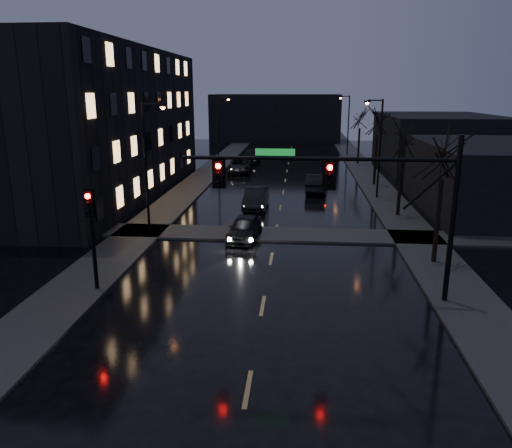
% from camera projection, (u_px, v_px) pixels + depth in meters
% --- Properties ---
extents(ground, '(160.00, 160.00, 0.00)m').
position_uv_depth(ground, '(240.00, 433.00, 13.00)').
color(ground, black).
rests_on(ground, ground).
extents(sidewalk_left, '(3.00, 140.00, 0.12)m').
position_uv_depth(sidewalk_left, '(195.00, 184.00, 47.38)').
color(sidewalk_left, '#2D2D2B').
rests_on(sidewalk_left, ground).
extents(sidewalk_right, '(3.00, 140.00, 0.12)m').
position_uv_depth(sidewalk_right, '(376.00, 187.00, 45.94)').
color(sidewalk_right, '#2D2D2B').
rests_on(sidewalk_right, ground).
extents(sidewalk_cross, '(40.00, 3.00, 0.12)m').
position_uv_depth(sidewalk_cross, '(275.00, 234.00, 30.79)').
color(sidewalk_cross, '#2D2D2B').
rests_on(sidewalk_cross, ground).
extents(apartment_block, '(12.00, 30.00, 12.00)m').
position_uv_depth(apartment_block, '(86.00, 123.00, 41.71)').
color(apartment_block, black).
rests_on(apartment_block, ground).
extents(commercial_right_near, '(10.00, 14.00, 5.00)m').
position_uv_depth(commercial_right_near, '(495.00, 178.00, 36.06)').
color(commercial_right_near, black).
rests_on(commercial_right_near, ground).
extents(commercial_right_far, '(12.00, 18.00, 6.00)m').
position_uv_depth(commercial_right_far, '(437.00, 142.00, 56.97)').
color(commercial_right_far, black).
rests_on(commercial_right_far, ground).
extents(far_block, '(22.00, 10.00, 8.00)m').
position_uv_depth(far_block, '(276.00, 118.00, 87.27)').
color(far_block, black).
rests_on(far_block, ground).
extents(signal_mast, '(11.11, 0.41, 7.00)m').
position_uv_depth(signal_mast, '(360.00, 187.00, 20.07)').
color(signal_mast, black).
rests_on(signal_mast, ground).
extents(signal_pole_left, '(0.35, 0.41, 4.53)m').
position_uv_depth(signal_pole_left, '(92.00, 225.00, 21.51)').
color(signal_pole_left, black).
rests_on(signal_pole_left, ground).
extents(tree_near, '(3.52, 3.52, 8.08)m').
position_uv_depth(tree_near, '(445.00, 142.00, 24.15)').
color(tree_near, black).
rests_on(tree_near, ground).
extents(tree_mid_a, '(3.30, 3.30, 7.58)m').
position_uv_depth(tree_mid_a, '(404.00, 133.00, 33.87)').
color(tree_mid_a, black).
rests_on(tree_mid_a, ground).
extents(tree_mid_b, '(3.74, 3.74, 8.59)m').
position_uv_depth(tree_mid_b, '(378.00, 114.00, 45.21)').
color(tree_mid_b, black).
rests_on(tree_mid_b, ground).
extents(tree_far, '(3.43, 3.43, 7.88)m').
position_uv_depth(tree_far, '(360.00, 113.00, 58.83)').
color(tree_far, black).
rests_on(tree_far, ground).
extents(streetlight_l_near, '(1.53, 0.28, 8.00)m').
position_uv_depth(streetlight_l_near, '(149.00, 158.00, 29.73)').
color(streetlight_l_near, black).
rests_on(streetlight_l_near, ground).
extents(streetlight_l_far, '(1.53, 0.28, 8.00)m').
position_uv_depth(streetlight_l_far, '(220.00, 126.00, 55.70)').
color(streetlight_l_far, black).
rests_on(streetlight_l_far, ground).
extents(streetlight_r_mid, '(1.53, 0.28, 8.00)m').
position_uv_depth(streetlight_r_mid, '(378.00, 140.00, 39.99)').
color(streetlight_r_mid, black).
rests_on(streetlight_r_mid, ground).
extents(streetlight_r_far, '(1.53, 0.28, 8.00)m').
position_uv_depth(streetlight_r_far, '(347.00, 120.00, 66.93)').
color(streetlight_r_far, black).
rests_on(streetlight_r_far, ground).
extents(oncoming_car_a, '(2.05, 4.34, 1.43)m').
position_uv_depth(oncoming_car_a, '(244.00, 228.00, 29.72)').
color(oncoming_car_a, black).
rests_on(oncoming_car_a, ground).
extents(oncoming_car_b, '(1.70, 4.78, 1.57)m').
position_uv_depth(oncoming_car_b, '(256.00, 198.00, 37.68)').
color(oncoming_car_b, black).
rests_on(oncoming_car_b, ground).
extents(oncoming_car_c, '(2.67, 5.38, 1.47)m').
position_uv_depth(oncoming_car_c, '(240.00, 166.00, 54.12)').
color(oncoming_car_c, black).
rests_on(oncoming_car_c, ground).
extents(oncoming_car_d, '(2.34, 5.34, 1.53)m').
position_uv_depth(oncoming_car_d, '(251.00, 157.00, 61.41)').
color(oncoming_car_d, black).
rests_on(oncoming_car_d, ground).
extents(lead_car, '(2.11, 5.00, 1.61)m').
position_uv_depth(lead_car, '(317.00, 183.00, 43.66)').
color(lead_car, black).
rests_on(lead_car, ground).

